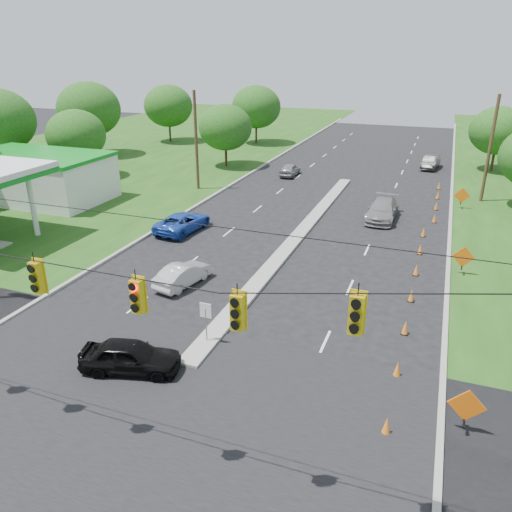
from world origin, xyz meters
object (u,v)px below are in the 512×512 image
at_px(gas_station, 25,175).
at_px(blue_pickup, 183,222).
at_px(black_sedan, 130,357).
at_px(white_sedan, 183,274).

distance_m(gas_station, blue_pickup, 15.58).
xyz_separation_m(gas_station, black_sedan, (21.63, -17.23, -1.88)).
bearing_deg(blue_pickup, white_sedan, 124.24).
xyz_separation_m(gas_station, blue_pickup, (15.42, -1.21, -1.88)).
relative_size(gas_station, blue_pickup, 3.96).
distance_m(black_sedan, blue_pickup, 17.18).
relative_size(gas_station, white_sedan, 5.15).
bearing_deg(black_sedan, white_sedan, -1.66).
bearing_deg(white_sedan, black_sedan, 114.86).
relative_size(gas_station, black_sedan, 4.80).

